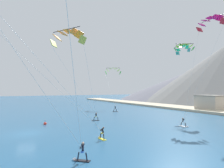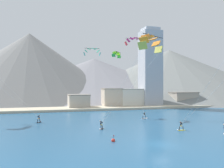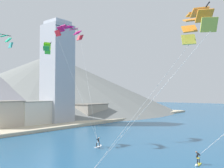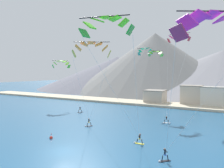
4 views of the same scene
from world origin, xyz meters
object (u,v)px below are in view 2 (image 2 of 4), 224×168
at_px(kitesurfer_far_right, 145,117).
at_px(race_marker_buoy, 113,140).
at_px(kitesurfer_near_lead, 101,127).
at_px(parafoil_kite_distant_low_drift, 92,51).
at_px(parafoil_kite_far_right, 135,41).
at_px(parafoil_kite_near_lead, 150,42).
at_px(kitesurfer_mid_center, 180,128).
at_px(parafoil_kite_distant_high_outer, 117,54).
at_px(kitesurfer_near_trail, 39,120).

bearing_deg(kitesurfer_far_right, race_marker_buoy, -123.95).
height_order(kitesurfer_near_lead, parafoil_kite_distant_low_drift, parafoil_kite_distant_low_drift).
bearing_deg(parafoil_kite_far_right, parafoil_kite_distant_low_drift, 154.35).
bearing_deg(kitesurfer_near_lead, kitesurfer_far_right, 39.19).
bearing_deg(kitesurfer_far_right, kitesurfer_near_lead, -140.81).
distance_m(kitesurfer_far_right, parafoil_kite_near_lead, 24.83).
bearing_deg(race_marker_buoy, parafoil_kite_far_right, 63.16).
bearing_deg(kitesurfer_near_lead, kitesurfer_mid_center, -20.40).
distance_m(parafoil_kite_far_right, race_marker_buoy, 37.77).
distance_m(kitesurfer_mid_center, parafoil_kite_near_lead, 16.47).
distance_m(parafoil_kite_distant_high_outer, parafoil_kite_distant_low_drift, 8.21).
xyz_separation_m(kitesurfer_far_right, race_marker_buoy, (-14.14, -21.00, -0.29)).
relative_size(kitesurfer_near_lead, parafoil_kite_far_right, 0.09).
bearing_deg(kitesurfer_mid_center, kitesurfer_near_trail, 145.68).
height_order(kitesurfer_mid_center, parafoil_kite_distant_low_drift, parafoil_kite_distant_low_drift).
xyz_separation_m(kitesurfer_near_trail, parafoil_kite_distant_low_drift, (14.13, 12.32, 17.07)).
relative_size(kitesurfer_near_lead, parafoil_kite_distant_high_outer, 0.43).
bearing_deg(kitesurfer_far_right, parafoil_kite_distant_high_outer, 127.10).
height_order(parafoil_kite_far_right, parafoil_kite_distant_low_drift, parafoil_kite_far_right).
distance_m(kitesurfer_near_lead, parafoil_kite_far_right, 30.47).
relative_size(kitesurfer_near_lead, race_marker_buoy, 1.65).
distance_m(kitesurfer_near_trail, race_marker_buoy, 23.97).
distance_m(kitesurfer_near_trail, kitesurfer_far_right, 24.59).
relative_size(parafoil_kite_near_lead, parafoil_kite_far_right, 0.76).
bearing_deg(kitesurfer_mid_center, parafoil_kite_near_lead, -159.77).
distance_m(kitesurfer_near_lead, kitesurfer_far_right, 17.54).
height_order(parafoil_kite_distant_high_outer, race_marker_buoy, parafoil_kite_distant_high_outer).
distance_m(kitesurfer_near_lead, kitesurfer_near_trail, 16.01).
distance_m(parafoil_kite_distant_low_drift, race_marker_buoy, 38.30).
xyz_separation_m(kitesurfer_far_right, parafoil_kite_near_lead, (-7.27, -18.67, 14.67)).
relative_size(kitesurfer_far_right, parafoil_kite_far_right, 0.09).
relative_size(kitesurfer_mid_center, parafoil_kite_distant_high_outer, 0.45).
bearing_deg(parafoil_kite_distant_high_outer, parafoil_kite_far_right, 9.24).
bearing_deg(parafoil_kite_far_right, kitesurfer_near_lead, -126.67).
bearing_deg(kitesurfer_near_lead, parafoil_kite_near_lead, -50.15).
xyz_separation_m(kitesurfer_near_trail, parafoil_kite_far_right, (24.96, 7.12, 19.44)).
height_order(kitesurfer_near_trail, race_marker_buoy, kitesurfer_near_trail).
height_order(parafoil_kite_far_right, parafoil_kite_distant_high_outer, parafoil_kite_far_right).
relative_size(kitesurfer_mid_center, race_marker_buoy, 1.73).
bearing_deg(parafoil_kite_distant_high_outer, parafoil_kite_near_lead, -94.79).
distance_m(kitesurfer_far_right, parafoil_kite_distant_high_outer, 17.95).
xyz_separation_m(kitesurfer_near_lead, kitesurfer_near_trail, (-10.98, 11.65, 0.07)).
bearing_deg(parafoil_kite_near_lead, kitesurfer_mid_center, 20.23).
distance_m(kitesurfer_near_trail, kitesurfer_mid_center, 29.51).
height_order(kitesurfer_near_trail, parafoil_kite_distant_high_outer, parafoil_kite_distant_high_outer).
distance_m(kitesurfer_far_right, parafoil_kite_distant_low_drift, 23.88).
height_order(kitesurfer_near_lead, parafoil_kite_far_right, parafoil_kite_far_right).
bearing_deg(parafoil_kite_distant_low_drift, kitesurfer_mid_center, -70.52).
bearing_deg(parafoil_kite_near_lead, kitesurfer_far_right, 68.72).
bearing_deg(kitesurfer_near_trail, parafoil_kite_far_right, 15.92).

